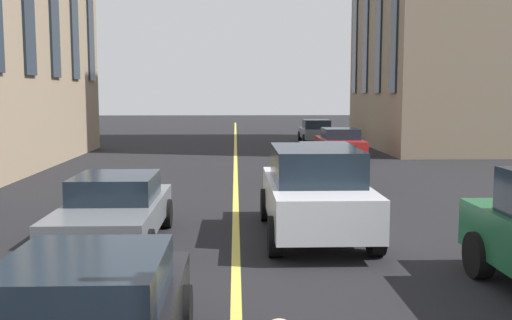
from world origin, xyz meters
TOP-DOWN VIEW (x-y plane):
  - lane_centre_line at (20.00, 0.00)m, footprint 80.00×0.16m
  - car_grey_near at (35.71, -4.90)m, footprint 3.90×1.89m
  - car_white_parked_b at (12.26, -1.66)m, footprint 4.70×2.14m
  - car_grey_parked_a at (11.75, 2.42)m, footprint 4.40×1.95m
  - car_red_mid at (27.58, -4.90)m, footprint 4.40×1.95m
  - car_grey_trailing at (19.32, -2.95)m, footprint 4.40×1.95m

SIDE VIEW (x-z plane):
  - lane_centre_line at x=20.00m, z-range 0.00..0.01m
  - car_grey_near at x=35.71m, z-range 0.00..1.40m
  - car_grey_parked_a at x=11.75m, z-range 0.02..1.39m
  - car_red_mid at x=27.58m, z-range 0.02..1.39m
  - car_grey_trailing at x=19.32m, z-range 0.02..1.39m
  - car_white_parked_b at x=12.26m, z-range 0.03..1.91m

